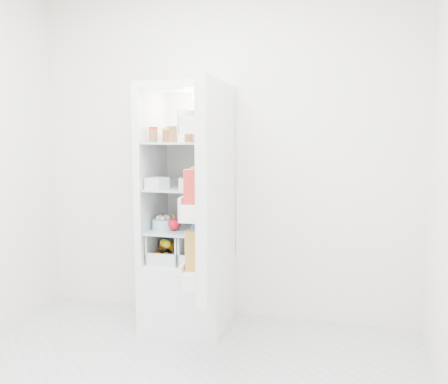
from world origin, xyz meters
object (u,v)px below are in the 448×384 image
(refrigerator, at_px, (190,237))
(red_cabbage, at_px, (202,219))
(mushroom_bowl, at_px, (163,224))
(fridge_door, at_px, (207,193))

(refrigerator, height_order, red_cabbage, refrigerator)
(refrigerator, xyz_separation_m, red_cabbage, (0.14, -0.13, 0.17))
(refrigerator, height_order, mushroom_bowl, refrigerator)
(refrigerator, relative_size, mushroom_bowl, 11.61)
(red_cabbage, xyz_separation_m, mushroom_bowl, (-0.30, -0.01, -0.05))
(refrigerator, distance_m, mushroom_bowl, 0.24)
(red_cabbage, distance_m, fridge_door, 0.59)
(fridge_door, bearing_deg, refrigerator, 22.51)
(refrigerator, relative_size, red_cabbage, 10.12)
(fridge_door, bearing_deg, mushroom_bowl, 39.75)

